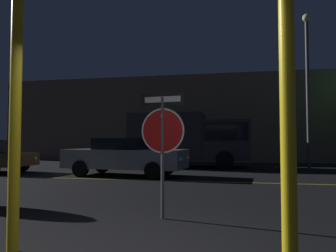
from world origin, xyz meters
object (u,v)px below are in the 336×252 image
passing_car_2 (125,156)px  street_lamp (308,77)px  yellow_pole_left (15,107)px  yellow_pole_right (288,140)px  delivery_truck (191,137)px  stop_sign (163,131)px

passing_car_2 → street_lamp: (7.51, 4.57, 3.64)m
passing_car_2 → yellow_pole_left: bearing=15.2°
passing_car_2 → street_lamp: street_lamp is taller
passing_car_2 → yellow_pole_right: bearing=31.1°
street_lamp → yellow_pole_left: bearing=-114.9°
yellow_pole_left → delivery_truck: size_ratio=0.58×
yellow_pole_left → street_lamp: 14.51m
yellow_pole_left → street_lamp: bearing=65.1°
delivery_truck → passing_car_2: bearing=-22.3°
stop_sign → street_lamp: bearing=74.1°
yellow_pole_right → passing_car_2: 10.23m
stop_sign → yellow_pole_right: size_ratio=0.81×
passing_car_2 → delivery_truck: 5.11m
yellow_pole_left → yellow_pole_right: (2.99, -0.80, -0.40)m
stop_sign → yellow_pole_right: bearing=-53.0°
yellow_pole_right → yellow_pole_left: bearing=165.0°
yellow_pole_left → passing_car_2: yellow_pole_left is taller
stop_sign → yellow_pole_right: (1.62, -2.80, -0.17)m
delivery_truck → stop_sign: bearing=5.0°
yellow_pole_right → delivery_truck: (-2.57, 13.85, 0.17)m
yellow_pole_left → yellow_pole_right: 3.12m
yellow_pole_right → stop_sign: bearing=120.0°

